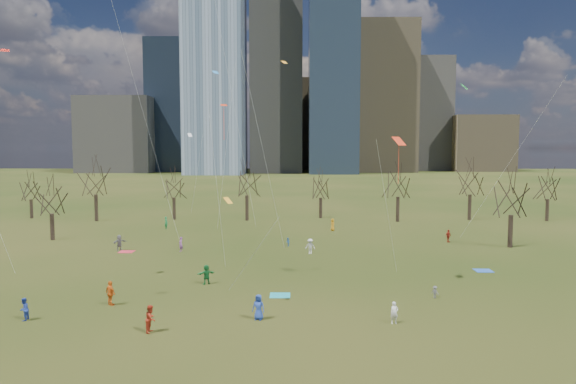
{
  "coord_description": "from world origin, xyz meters",
  "views": [
    {
      "loc": [
        0.75,
        -41.81,
        11.6
      ],
      "look_at": [
        0.0,
        12.0,
        7.0
      ],
      "focal_mm": 32.0,
      "sensor_mm": 36.0,
      "label": 1
    }
  ],
  "objects_px": {
    "blanket_navy": "(483,271)",
    "person_1": "(394,313)",
    "person_0": "(259,307)",
    "blanket_crimson": "(127,252)",
    "person_2": "(151,319)",
    "person_4": "(110,293)",
    "blanket_teal": "(280,295)"
  },
  "relations": [
    {
      "from": "blanket_navy",
      "to": "blanket_crimson",
      "type": "relative_size",
      "value": 1.0
    },
    {
      "from": "blanket_crimson",
      "to": "person_2",
      "type": "relative_size",
      "value": 0.92
    },
    {
      "from": "blanket_teal",
      "to": "blanket_crimson",
      "type": "bearing_deg",
      "value": 136.43
    },
    {
      "from": "blanket_navy",
      "to": "person_1",
      "type": "height_order",
      "value": "person_1"
    },
    {
      "from": "blanket_teal",
      "to": "blanket_crimson",
      "type": "xyz_separation_m",
      "value": [
        -17.75,
        16.88,
        0.0
      ]
    },
    {
      "from": "blanket_navy",
      "to": "person_1",
      "type": "distance_m",
      "value": 18.67
    },
    {
      "from": "blanket_crimson",
      "to": "person_1",
      "type": "distance_m",
      "value": 34.54
    },
    {
      "from": "person_2",
      "to": "blanket_teal",
      "type": "bearing_deg",
      "value": -39.77
    },
    {
      "from": "blanket_crimson",
      "to": "person_1",
      "type": "height_order",
      "value": "person_1"
    },
    {
      "from": "blanket_navy",
      "to": "person_2",
      "type": "height_order",
      "value": "person_2"
    },
    {
      "from": "blanket_teal",
      "to": "person_1",
      "type": "xyz_separation_m",
      "value": [
        7.77,
        -6.38,
        0.72
      ]
    },
    {
      "from": "person_0",
      "to": "person_1",
      "type": "relative_size",
      "value": 1.18
    },
    {
      "from": "person_4",
      "to": "blanket_teal",
      "type": "bearing_deg",
      "value": -130.08
    },
    {
      "from": "blanket_crimson",
      "to": "blanket_teal",
      "type": "bearing_deg",
      "value": -43.57
    },
    {
      "from": "person_2",
      "to": "person_4",
      "type": "bearing_deg",
      "value": 43.81
    },
    {
      "from": "blanket_crimson",
      "to": "person_2",
      "type": "distance_m",
      "value": 26.96
    },
    {
      "from": "person_4",
      "to": "person_0",
      "type": "bearing_deg",
      "value": -157.46
    },
    {
      "from": "blanket_navy",
      "to": "person_2",
      "type": "distance_m",
      "value": 31.75
    },
    {
      "from": "blanket_crimson",
      "to": "person_4",
      "type": "xyz_separation_m",
      "value": [
        5.29,
        -19.61,
        0.91
      ]
    },
    {
      "from": "blanket_teal",
      "to": "blanket_navy",
      "type": "height_order",
      "value": "same"
    },
    {
      "from": "blanket_crimson",
      "to": "person_4",
      "type": "relative_size",
      "value": 0.87
    },
    {
      "from": "blanket_crimson",
      "to": "person_2",
      "type": "height_order",
      "value": "person_2"
    },
    {
      "from": "blanket_navy",
      "to": "person_0",
      "type": "relative_size",
      "value": 0.92
    },
    {
      "from": "person_0",
      "to": "blanket_crimson",
      "type": "bearing_deg",
      "value": 140.98
    },
    {
      "from": "blanket_navy",
      "to": "person_1",
      "type": "bearing_deg",
      "value": -127.29
    },
    {
      "from": "blanket_navy",
      "to": "person_0",
      "type": "xyz_separation_m",
      "value": [
        -20.36,
        -14.19,
        0.85
      ]
    },
    {
      "from": "blanket_navy",
      "to": "person_2",
      "type": "xyz_separation_m",
      "value": [
        -27.0,
        -16.67,
        0.86
      ]
    },
    {
      "from": "person_0",
      "to": "blanket_teal",
      "type": "bearing_deg",
      "value": 92.26
    },
    {
      "from": "person_0",
      "to": "person_1",
      "type": "distance_m",
      "value": 9.08
    },
    {
      "from": "person_0",
      "to": "person_4",
      "type": "height_order",
      "value": "person_4"
    },
    {
      "from": "blanket_teal",
      "to": "person_0",
      "type": "height_order",
      "value": "person_0"
    },
    {
      "from": "blanket_navy",
      "to": "blanket_crimson",
      "type": "bearing_deg",
      "value": 167.12
    }
  ]
}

